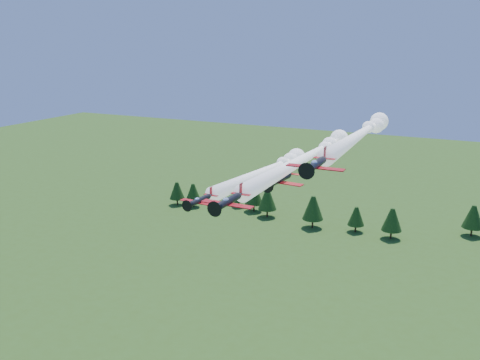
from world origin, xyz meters
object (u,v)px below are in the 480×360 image
at_px(plane_left, 270,169).
at_px(plane_right, 361,134).
at_px(plane_slot, 280,179).
at_px(plane_lead, 308,157).

relative_size(plane_left, plane_right, 0.85).
bearing_deg(plane_slot, plane_right, 71.79).
xyz_separation_m(plane_lead, plane_right, (7.79, 6.39, 3.71)).
xyz_separation_m(plane_left, plane_slot, (7.63, -14.79, 2.42)).
xyz_separation_m(plane_lead, plane_left, (-8.08, 2.29, -3.64)).
relative_size(plane_left, plane_slot, 4.56).
bearing_deg(plane_lead, plane_right, 40.79).
bearing_deg(plane_left, plane_right, 19.75).
bearing_deg(plane_right, plane_slot, -113.66).
relative_size(plane_right, plane_slot, 5.40).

